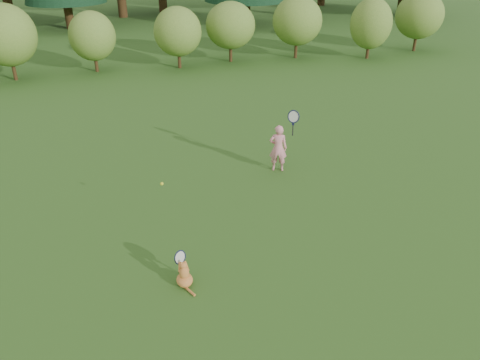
{
  "coord_description": "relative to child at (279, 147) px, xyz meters",
  "views": [
    {
      "loc": [
        -1.7,
        -7.42,
        5.19
      ],
      "look_at": [
        0.2,
        0.8,
        0.7
      ],
      "focal_mm": 35.0,
      "sensor_mm": 36.0,
      "label": 1
    }
  ],
  "objects": [
    {
      "name": "tennis_ball",
      "position": [
        -2.91,
        -1.77,
        0.28
      ],
      "size": [
        0.06,
        0.06,
        0.06
      ],
      "color": "#C5D018",
      "rests_on": "ground"
    },
    {
      "name": "ground",
      "position": [
        -1.52,
        -2.39,
        -0.62
      ],
      "size": [
        100.0,
        100.0,
        0.0
      ],
      "primitive_type": "plane",
      "color": "#274A15",
      "rests_on": "ground"
    },
    {
      "name": "child",
      "position": [
        0.0,
        0.0,
        0.0
      ],
      "size": [
        0.67,
        0.43,
        1.76
      ],
      "rotation": [
        0.0,
        0.0,
        2.82
      ],
      "color": "pink",
      "rests_on": "ground"
    },
    {
      "name": "shrub_row",
      "position": [
        -1.52,
        10.61,
        0.78
      ],
      "size": [
        28.0,
        3.0,
        2.8
      ],
      "primitive_type": null,
      "color": "#457023",
      "rests_on": "ground"
    },
    {
      "name": "cat",
      "position": [
        -2.75,
        -3.7,
        -0.38
      ],
      "size": [
        0.32,
        0.61,
        0.63
      ],
      "rotation": [
        0.0,
        0.0,
        0.03
      ],
      "color": "#B65C23",
      "rests_on": "ground"
    }
  ]
}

